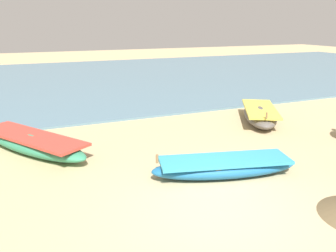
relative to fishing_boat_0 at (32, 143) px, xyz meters
name	(u,v)px	position (x,y,z in m)	size (l,w,h in m)	color
ground	(220,211)	(3.09, -4.73, -0.26)	(80.00, 80.00, 0.00)	tan
sea_water	(77,80)	(3.09, 12.03, -0.22)	(60.00, 20.00, 0.08)	slate
fishing_boat_0	(32,143)	(0.00, 0.00, 0.00)	(3.07, 4.03, 0.68)	#338C66
fishing_boat_3	(260,114)	(7.60, 0.00, 0.02)	(2.52, 3.28, 0.72)	#5B5651
fishing_boat_4	(224,167)	(3.99, -3.42, -0.03)	(3.49, 1.67, 0.63)	#1E669E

